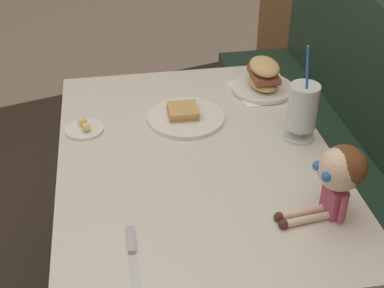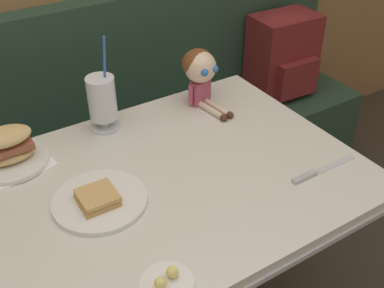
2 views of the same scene
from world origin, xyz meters
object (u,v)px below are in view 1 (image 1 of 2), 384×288
Objects in this scene: sandwich_plate at (263,79)px; butter_knife at (132,250)px; toast_plate at (185,116)px; milkshake_glass at (303,109)px; seated_doll at (339,173)px; butter_saucer at (84,128)px.

butter_knife is at bearing -35.95° from sandwich_plate.
milkshake_glass reaches higher than toast_plate.
toast_plate is 1.06× the size of butter_knife.
seated_doll is (-0.05, 0.51, 0.12)m from butter_knife.
sandwich_plate is 0.65m from butter_saucer.
milkshake_glass is 1.41× the size of seated_doll.
milkshake_glass reaches higher than sandwich_plate.
sandwich_plate is (-0.31, -0.03, -0.05)m from milkshake_glass.
butter_knife is at bearing -84.31° from seated_doll.
sandwich_plate reaches higher than butter_saucer.
butter_knife is (0.54, 0.11, -0.00)m from butter_saucer.
milkshake_glass is 1.34× the size of butter_knife.
butter_saucer reaches higher than butter_knife.
seated_doll is (0.66, -0.00, 0.08)m from sandwich_plate.
sandwich_plate is at bearing 104.84° from butter_saucer.
sandwich_plate is (-0.15, 0.30, 0.03)m from toast_plate.
toast_plate is 0.32m from butter_saucer.
seated_doll is at bearing 51.55° from butter_saucer.
sandwich_plate is at bearing 116.19° from toast_plate.
butter_saucer is 0.80m from seated_doll.
butter_saucer is (-0.15, -0.65, -0.09)m from milkshake_glass.
toast_plate is 0.60m from seated_doll.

